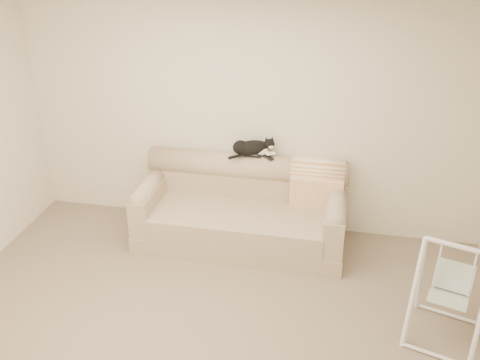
# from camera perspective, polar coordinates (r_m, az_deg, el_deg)

# --- Properties ---
(ground_plane) EXTENTS (5.00, 5.00, 0.00)m
(ground_plane) POSITION_cam_1_polar(r_m,az_deg,el_deg) (4.69, -3.30, -16.87)
(ground_plane) COLOR #7C6A58
(ground_plane) RESTS_ON ground
(room_shell) EXTENTS (5.04, 4.04, 2.60)m
(room_shell) POSITION_cam_1_polar(r_m,az_deg,el_deg) (3.80, -3.89, 0.01)
(room_shell) COLOR beige
(room_shell) RESTS_ON ground
(sofa) EXTENTS (2.20, 0.93, 0.90)m
(sofa) POSITION_cam_1_polar(r_m,az_deg,el_deg) (5.76, 0.20, -3.29)
(sofa) COLOR tan
(sofa) RESTS_ON ground
(remote_a) EXTENTS (0.18, 0.06, 0.03)m
(remote_a) POSITION_cam_1_polar(r_m,az_deg,el_deg) (5.69, 1.38, 2.63)
(remote_a) COLOR black
(remote_a) RESTS_ON sofa
(remote_b) EXTENTS (0.16, 0.15, 0.02)m
(remote_b) POSITION_cam_1_polar(r_m,az_deg,el_deg) (5.67, 2.91, 2.51)
(remote_b) COLOR black
(remote_b) RESTS_ON sofa
(tuxedo_cat) EXTENTS (0.49, 0.35, 0.20)m
(tuxedo_cat) POSITION_cam_1_polar(r_m,az_deg,el_deg) (5.66, 1.32, 3.48)
(tuxedo_cat) COLOR black
(tuxedo_cat) RESTS_ON sofa
(throw_blanket) EXTENTS (0.55, 0.38, 0.58)m
(throw_blanket) POSITION_cam_1_polar(r_m,az_deg,el_deg) (5.70, 8.29, 0.35)
(throw_blanket) COLOR #DD8547
(throw_blanket) RESTS_ON sofa
(baby_swing) EXTENTS (0.71, 0.74, 0.93)m
(baby_swing) POSITION_cam_1_polar(r_m,az_deg,el_deg) (4.77, 21.50, -11.01)
(baby_swing) COLOR white
(baby_swing) RESTS_ON ground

